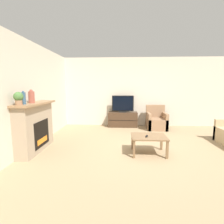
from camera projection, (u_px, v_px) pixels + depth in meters
ground_plane at (151, 150)px, 4.35m from camera, size 24.00×24.00×0.00m
wall_back at (140, 92)px, 6.96m from camera, size 12.00×0.06×2.70m
wall_left at (29, 96)px, 4.31m from camera, size 0.06×12.00×2.70m
fireplace at (35, 126)px, 4.26m from camera, size 0.44×1.47×1.20m
mantel_vase_left at (24, 98)px, 3.72m from camera, size 0.09×0.09×0.29m
mantel_vase_centre_left at (31, 97)px, 4.04m from camera, size 0.14×0.14×0.31m
potted_plant at (18, 98)px, 3.53m from camera, size 0.19×0.19×0.27m
tv_stand at (123, 119)px, 6.87m from camera, size 1.13×0.44×0.58m
tv at (123, 104)px, 6.78m from camera, size 0.84×0.18×0.65m
armchair at (156, 121)px, 6.52m from camera, size 0.70×0.76×0.87m
coffee_table at (149, 138)px, 4.09m from camera, size 0.80×0.63×0.43m
remote at (147, 136)px, 4.02m from camera, size 0.08×0.16×0.02m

